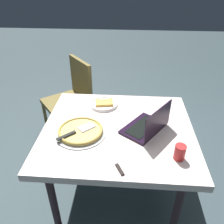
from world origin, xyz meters
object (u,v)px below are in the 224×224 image
dining_table (118,135)px  chair_near (72,96)px  table_knife (117,165)px  laptop (148,126)px  pizza_plate (104,104)px  pizza_tray (80,131)px  drink_cup (180,152)px

dining_table → chair_near: bearing=124.3°
table_knife → laptop: bearing=60.1°
pizza_plate → pizza_tray: size_ratio=0.63×
dining_table → pizza_tray: bearing=-162.9°
dining_table → drink_cup: bearing=-36.4°
pizza_plate → chair_near: size_ratio=0.25×
chair_near → dining_table: bearing=-55.7°
table_knife → chair_near: bearing=115.3°
pizza_tray → table_knife: 0.39m
laptop → chair_near: laptop is taller
pizza_plate → table_knife: bearing=-77.9°
drink_cup → dining_table: bearing=143.6°
pizza_tray → table_knife: (0.27, -0.28, -0.01)m
pizza_tray → drink_cup: drink_cup is taller
pizza_tray → table_knife: size_ratio=1.82×
chair_near → pizza_plate: bearing=-49.9°
laptop → table_knife: laptop is taller
laptop → pizza_plate: size_ratio=1.67×
pizza_plate → drink_cup: (0.51, -0.58, 0.04)m
dining_table → laptop: laptop is taller
table_knife → pizza_plate: bearing=102.1°
laptop → pizza_tray: size_ratio=1.05×
pizza_plate → laptop: bearing=-43.5°
pizza_tray → chair_near: (-0.26, 0.84, -0.20)m
dining_table → pizza_plate: size_ratio=4.68×
pizza_tray → drink_cup: 0.67m
laptop → dining_table: bearing=173.7°
laptop → chair_near: bearing=132.9°
pizza_tray → drink_cup: size_ratio=3.69×
table_knife → dining_table: bearing=91.8°
dining_table → table_knife: bearing=-88.2°
pizza_plate → dining_table: bearing=-66.4°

